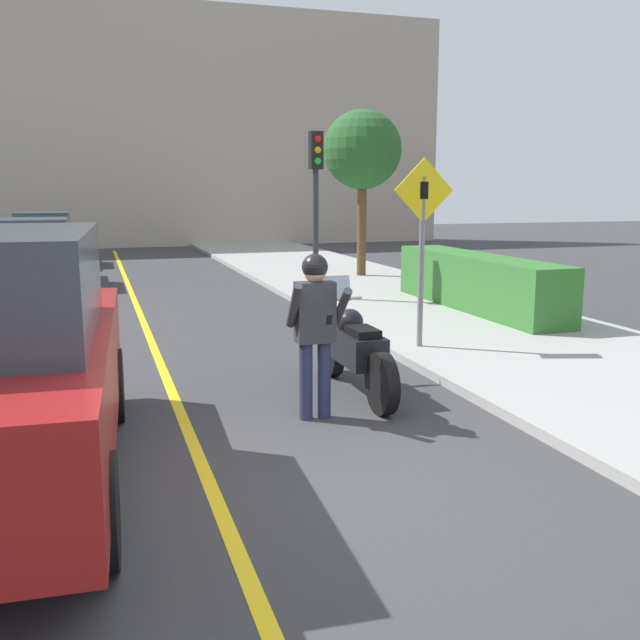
# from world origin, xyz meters

# --- Properties ---
(ground_plane) EXTENTS (80.00, 80.00, 0.00)m
(ground_plane) POSITION_xyz_m (0.00, 0.00, 0.00)
(ground_plane) COLOR #38383A
(sidewalk_curb) EXTENTS (4.40, 44.00, 0.12)m
(sidewalk_curb) POSITION_xyz_m (4.80, 4.00, 0.06)
(sidewalk_curb) COLOR #9E9E99
(sidewalk_curb) RESTS_ON ground
(road_center_line) EXTENTS (0.12, 36.00, 0.01)m
(road_center_line) POSITION_xyz_m (-0.60, 6.00, 0.00)
(road_center_line) COLOR yellow
(road_center_line) RESTS_ON ground
(building_backdrop) EXTENTS (28.00, 1.20, 9.91)m
(building_backdrop) POSITION_xyz_m (0.00, 26.00, 4.95)
(building_backdrop) COLOR #B2A38E
(building_backdrop) RESTS_ON ground
(motorcycle) EXTENTS (0.62, 2.37, 1.32)m
(motorcycle) POSITION_xyz_m (1.46, 2.47, 0.52)
(motorcycle) COLOR black
(motorcycle) RESTS_ON ground
(person_biker) EXTENTS (0.59, 0.48, 1.74)m
(person_biker) POSITION_xyz_m (0.74, 1.69, 1.07)
(person_biker) COLOR #282D4C
(person_biker) RESTS_ON ground
(crossing_sign) EXTENTS (0.91, 0.08, 2.70)m
(crossing_sign) POSITION_xyz_m (3.09, 4.09, 1.75)
(crossing_sign) COLOR slate
(crossing_sign) RESTS_ON sidewalk_curb
(traffic_light) EXTENTS (0.26, 0.30, 3.43)m
(traffic_light) POSITION_xyz_m (3.06, 9.08, 2.52)
(traffic_light) COLOR #2D2D30
(traffic_light) RESTS_ON sidewalk_curb
(hedge_row) EXTENTS (0.90, 5.10, 1.03)m
(hedge_row) POSITION_xyz_m (5.60, 6.83, 0.63)
(hedge_row) COLOR #33702D
(hedge_row) RESTS_ON sidewalk_curb
(street_tree) EXTENTS (2.05, 2.05, 4.31)m
(street_tree) POSITION_xyz_m (5.43, 12.58, 3.37)
(street_tree) COLOR brown
(street_tree) RESTS_ON sidewalk_curb
(parked_car_blue) EXTENTS (1.88, 4.20, 1.68)m
(parked_car_blue) POSITION_xyz_m (-2.77, 13.85, 0.86)
(parked_car_blue) COLOR black
(parked_car_blue) RESTS_ON ground
(parked_car_green) EXTENTS (1.88, 4.20, 1.68)m
(parked_car_green) POSITION_xyz_m (-2.86, 19.34, 0.86)
(parked_car_green) COLOR black
(parked_car_green) RESTS_ON ground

